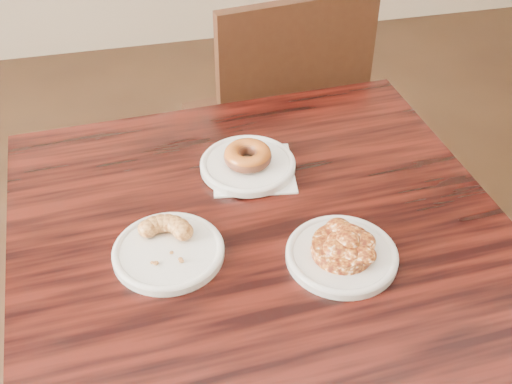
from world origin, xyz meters
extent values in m
cube|color=black|center=(-0.23, 0.28, 0.38)|extent=(0.84, 0.84, 0.75)
cube|color=white|center=(-0.21, 0.45, 0.75)|extent=(0.17, 0.17, 0.00)
cylinder|color=white|center=(-0.22, 0.45, 0.76)|extent=(0.17, 0.17, 0.01)
cylinder|color=white|center=(-0.38, 0.27, 0.76)|extent=(0.17, 0.17, 0.01)
cylinder|color=silver|center=(-0.12, 0.20, 0.76)|extent=(0.17, 0.17, 0.01)
torus|color=#944815|center=(-0.22, 0.45, 0.78)|extent=(0.09, 0.09, 0.03)
camera|label=1|loc=(-0.41, -0.45, 1.46)|focal=45.00mm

